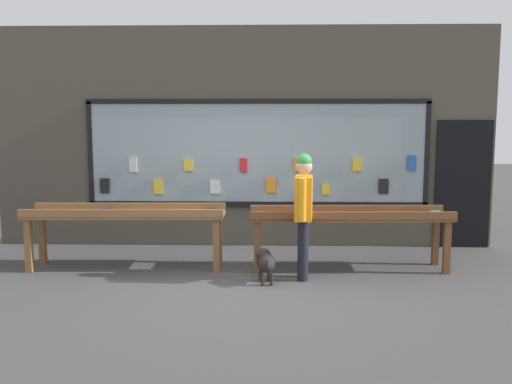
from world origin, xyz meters
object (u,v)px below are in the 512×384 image
at_px(display_table_right, 350,220).
at_px(person_browsing, 304,206).
at_px(small_dog, 265,262).
at_px(display_table_left, 126,218).

relative_size(display_table_right, person_browsing, 1.68).
bearing_deg(display_table_right, small_dog, -148.66).
height_order(display_table_left, small_dog, display_table_left).
height_order(display_table_left, display_table_right, display_table_left).
distance_m(display_table_left, small_dog, 2.16).
bearing_deg(display_table_left, person_browsing, -11.82).
xyz_separation_m(person_browsing, small_dog, (-0.50, -0.19, -0.70)).
relative_size(display_table_left, small_dog, 5.24).
relative_size(person_browsing, small_dog, 3.11).
distance_m(display_table_right, person_browsing, 0.90).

